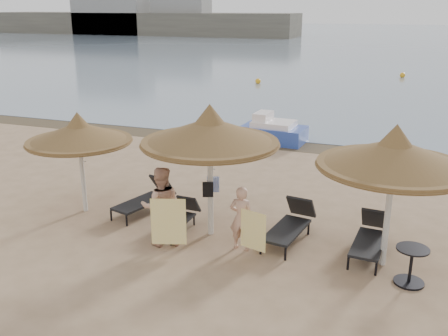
# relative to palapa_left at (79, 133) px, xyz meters

# --- Properties ---
(ground) EXTENTS (160.00, 160.00, 0.00)m
(ground) POSITION_rel_palapa_left_xyz_m (4.16, -1.06, -2.15)
(ground) COLOR tan
(ground) RESTS_ON ground
(sea) EXTENTS (200.00, 140.00, 0.03)m
(sea) POSITION_rel_palapa_left_xyz_m (4.16, 78.94, -2.13)
(sea) COLOR slate
(sea) RESTS_ON ground
(wet_sand_strip) EXTENTS (200.00, 1.60, 0.01)m
(wet_sand_strip) POSITION_rel_palapa_left_xyz_m (4.16, 8.34, -2.14)
(wet_sand_strip) COLOR brown
(wet_sand_strip) RESTS_ON ground
(far_shore) EXTENTS (150.00, 54.80, 12.00)m
(far_shore) POSITION_rel_palapa_left_xyz_m (-20.94, 76.76, 0.76)
(far_shore) COLOR #655F50
(far_shore) RESTS_ON ground
(palapa_left) EXTENTS (2.72, 2.72, 2.70)m
(palapa_left) POSITION_rel_palapa_left_xyz_m (0.00, 0.00, 0.00)
(palapa_left) COLOR silver
(palapa_left) RESTS_ON ground
(palapa_center) EXTENTS (3.20, 3.20, 3.18)m
(palapa_center) POSITION_rel_palapa_left_xyz_m (3.68, -0.17, 0.38)
(palapa_center) COLOR silver
(palapa_center) RESTS_ON ground
(palapa_right) EXTENTS (3.09, 3.09, 3.06)m
(palapa_right) POSITION_rel_palapa_left_xyz_m (7.67, -0.32, 0.29)
(palapa_right) COLOR silver
(palapa_right) RESTS_ON ground
(lounger_far_left) EXTENTS (1.11, 1.98, 0.84)m
(lounger_far_left) POSITION_rel_palapa_left_xyz_m (1.56, 0.56, -1.77)
(lounger_far_left) COLOR black
(lounger_far_left) RESTS_ON ground
(lounger_near_left) EXTENTS (0.61, 1.62, 0.71)m
(lounger_near_left) POSITION_rel_palapa_left_xyz_m (2.85, -0.18, -1.83)
(lounger_near_left) COLOR black
(lounger_near_left) RESTS_ON ground
(lounger_near_right) EXTENTS (0.94, 2.03, 0.87)m
(lounger_near_right) POSITION_rel_palapa_left_xyz_m (5.56, 0.22, -1.75)
(lounger_near_right) COLOR black
(lounger_near_right) RESTS_ON ground
(lounger_far_right) EXTENTS (0.77, 1.92, 0.84)m
(lounger_far_right) POSITION_rel_palapa_left_xyz_m (7.37, 0.17, -1.77)
(lounger_far_right) COLOR black
(lounger_far_right) RESTS_ON ground
(side_table) EXTENTS (0.64, 0.64, 0.77)m
(side_table) POSITION_rel_palapa_left_xyz_m (8.21, -0.95, -1.78)
(side_table) COLOR black
(side_table) RESTS_ON ground
(person_left) EXTENTS (1.18, 1.04, 2.16)m
(person_left) POSITION_rel_palapa_left_xyz_m (2.83, -1.05, -1.07)
(person_left) COLOR tan
(person_left) RESTS_ON ground
(person_right) EXTENTS (0.81, 0.53, 1.75)m
(person_right) POSITION_rel_palapa_left_xyz_m (4.62, -0.68, -1.27)
(person_right) COLOR tan
(person_right) RESTS_ON ground
(towel_left) EXTENTS (0.74, 0.26, 1.09)m
(towel_left) POSITION_rel_palapa_left_xyz_m (3.18, -1.40, -1.40)
(towel_left) COLOR yellow
(towel_left) RESTS_ON ground
(towel_right) EXTENTS (0.62, 0.19, 0.90)m
(towel_right) POSITION_rel_palapa_left_xyz_m (4.97, -0.93, -1.53)
(towel_right) COLOR yellow
(towel_right) RESTS_ON ground
(bag_patterned) EXTENTS (0.31, 0.18, 0.37)m
(bag_patterned) POSITION_rel_palapa_left_xyz_m (3.68, 0.01, -0.94)
(bag_patterned) COLOR silver
(bag_patterned) RESTS_ON ground
(bag_dark) EXTENTS (0.26, 0.16, 0.35)m
(bag_dark) POSITION_rel_palapa_left_xyz_m (3.68, -0.33, -0.95)
(bag_dark) COLOR black
(bag_dark) RESTS_ON ground
(pedal_boat) EXTENTS (2.63, 1.68, 1.17)m
(pedal_boat) POSITION_rel_palapa_left_xyz_m (2.90, 8.69, -1.71)
(pedal_boat) COLOR #2B46A4
(pedal_boat) RESTS_ON ground
(buoy_left) EXTENTS (0.39, 0.39, 0.39)m
(buoy_left) POSITION_rel_palapa_left_xyz_m (-2.04, 23.54, -1.95)
(buoy_left) COLOR #F6A718
(buoy_left) RESTS_ON ground
(buoy_mid) EXTENTS (0.41, 0.41, 0.41)m
(buoy_mid) POSITION_rel_palapa_left_xyz_m (7.46, 30.37, -1.94)
(buoy_mid) COLOR #F6A718
(buoy_mid) RESTS_ON ground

